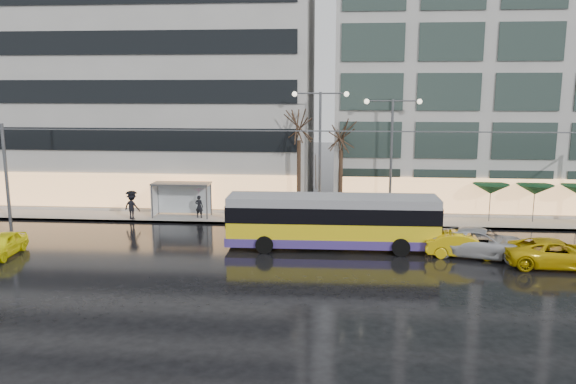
# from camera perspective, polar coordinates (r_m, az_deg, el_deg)

# --- Properties ---
(ground) EXTENTS (140.00, 140.00, 0.00)m
(ground) POSITION_cam_1_polar(r_m,az_deg,el_deg) (30.39, -1.23, -7.52)
(ground) COLOR black
(ground) RESTS_ON ground
(sidewalk) EXTENTS (80.00, 10.00, 0.15)m
(sidewalk) POSITION_cam_1_polar(r_m,az_deg,el_deg) (43.75, 3.31, -1.82)
(sidewalk) COLOR gray
(sidewalk) RESTS_ON ground
(kerb) EXTENTS (80.00, 0.10, 0.15)m
(kerb) POSITION_cam_1_polar(r_m,az_deg,el_deg) (38.93, 3.11, -3.37)
(kerb) COLOR slate
(kerb) RESTS_ON ground
(building_left) EXTENTS (34.00, 14.00, 22.00)m
(building_left) POSITION_cam_1_polar(r_m,az_deg,el_deg) (51.43, -17.34, 11.99)
(building_left) COLOR #9E9C97
(building_left) RESTS_ON sidewalk
(building_right) EXTENTS (32.00, 14.00, 25.00)m
(building_right) POSITION_cam_1_polar(r_m,az_deg,el_deg) (50.43, 23.90, 13.33)
(building_right) COLOR #9E9C97
(building_right) RESTS_ON sidewalk
(trolleybus) EXTENTS (12.45, 4.90, 5.75)m
(trolleybus) POSITION_cam_1_polar(r_m,az_deg,el_deg) (33.30, 4.51, -3.16)
(trolleybus) COLOR yellow
(trolleybus) RESTS_ON ground
(catenary) EXTENTS (42.24, 5.12, 7.00)m
(catenary) POSITION_cam_1_polar(r_m,az_deg,el_deg) (37.09, 1.57, 2.52)
(catenary) COLOR #595B60
(catenary) RESTS_ON ground
(bus_shelter) EXTENTS (4.20, 1.60, 2.51)m
(bus_shelter) POSITION_cam_1_polar(r_m,az_deg,el_deg) (41.72, -11.20, 0.03)
(bus_shelter) COLOR #595B60
(bus_shelter) RESTS_ON sidewalk
(street_lamp_near) EXTENTS (3.96, 0.36, 9.03)m
(street_lamp_near) POSITION_cam_1_polar(r_m,az_deg,el_deg) (39.70, 3.27, 5.56)
(street_lamp_near) COLOR #595B60
(street_lamp_near) RESTS_ON sidewalk
(street_lamp_far) EXTENTS (3.96, 0.36, 8.53)m
(street_lamp_far) POSITION_cam_1_polar(r_m,az_deg,el_deg) (39.90, 10.49, 5.03)
(street_lamp_far) COLOR #595B60
(street_lamp_far) RESTS_ON sidewalk
(tree_a) EXTENTS (3.20, 3.20, 8.40)m
(tree_a) POSITION_cam_1_polar(r_m,az_deg,el_deg) (39.88, 1.12, 7.18)
(tree_a) COLOR black
(tree_a) RESTS_ON sidewalk
(tree_b) EXTENTS (3.20, 3.20, 7.70)m
(tree_b) POSITION_cam_1_polar(r_m,az_deg,el_deg) (40.05, 5.45, 6.16)
(tree_b) COLOR black
(tree_b) RESTS_ON sidewalk
(parasol_a) EXTENTS (2.50, 2.50, 2.65)m
(parasol_a) POSITION_cam_1_polar(r_m,az_deg,el_deg) (41.80, 19.90, 0.29)
(parasol_a) COLOR #595B60
(parasol_a) RESTS_ON sidewalk
(parasol_b) EXTENTS (2.50, 2.50, 2.65)m
(parasol_b) POSITION_cam_1_polar(r_m,az_deg,el_deg) (42.68, 23.79, 0.23)
(parasol_b) COLOR #595B60
(parasol_b) RESTS_ON sidewalk
(taxi_a) EXTENTS (1.87, 4.01, 1.33)m
(taxi_a) POSITION_cam_1_polar(r_m,az_deg,el_deg) (35.78, -27.07, -4.81)
(taxi_a) COLOR #FFFA0D
(taxi_a) RESTS_ON ground
(taxi_b) EXTENTS (4.34, 1.80, 1.40)m
(taxi_b) POSITION_cam_1_polar(r_m,az_deg,el_deg) (33.33, 17.37, -5.13)
(taxi_b) COLOR yellow
(taxi_b) RESTS_ON ground
(taxi_c) EXTENTS (5.48, 2.73, 1.49)m
(taxi_c) POSITION_cam_1_polar(r_m,az_deg,el_deg) (33.27, 25.62, -5.64)
(taxi_c) COLOR gold
(taxi_c) RESTS_ON ground
(sedan_silver) EXTENTS (6.14, 3.98, 1.57)m
(sedan_silver) POSITION_cam_1_polar(r_m,az_deg,el_deg) (33.72, 19.05, -4.89)
(sedan_silver) COLOR #B5B5BA
(sedan_silver) RESTS_ON ground
(pedestrian_a) EXTENTS (1.13, 1.15, 2.19)m
(pedestrian_a) POSITION_cam_1_polar(r_m,az_deg,el_deg) (40.96, -9.03, -0.60)
(pedestrian_a) COLOR black
(pedestrian_a) RESTS_ON sidewalk
(pedestrian_b) EXTENTS (0.81, 0.67, 1.51)m
(pedestrian_b) POSITION_cam_1_polar(r_m,az_deg,el_deg) (39.75, -5.90, -1.89)
(pedestrian_b) COLOR black
(pedestrian_b) RESTS_ON sidewalk
(pedestrian_c) EXTENTS (1.39, 1.04, 2.11)m
(pedestrian_c) POSITION_cam_1_polar(r_m,az_deg,el_deg) (41.57, -15.58, -1.15)
(pedestrian_c) COLOR black
(pedestrian_c) RESTS_ON sidewalk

